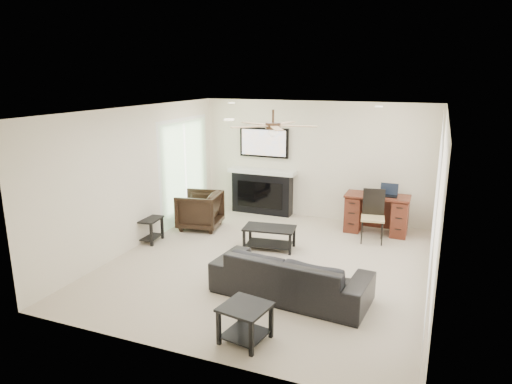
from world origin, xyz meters
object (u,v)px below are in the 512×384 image
coffee_table (269,238)px  fireplace_unit (262,171)px  armchair (200,210)px  sofa (290,275)px  desk (376,214)px

coffee_table → fireplace_unit: bearing=107.2°
armchair → fireplace_unit: size_ratio=0.43×
sofa → armchair: size_ratio=2.66×
sofa → desk: (0.75, 3.19, 0.06)m
armchair → fireplace_unit: (0.79, 1.42, 0.58)m
coffee_table → armchair: bearing=154.6°
sofa → desk: desk is taller
sofa → desk: size_ratio=1.79×
fireplace_unit → desk: size_ratio=1.57×
coffee_table → sofa: bearing=-68.1°
fireplace_unit → desk: fireplace_unit is taller
sofa → coffee_table: sofa is taller
sofa → armchair: bearing=-34.2°
coffee_table → desk: (1.65, 1.59, 0.18)m
coffee_table → desk: 2.30m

